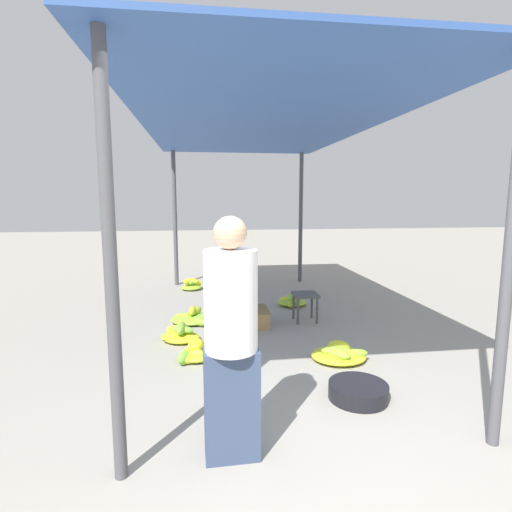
# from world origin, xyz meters

# --- Properties ---
(ground_plane) EXTENTS (40.00, 40.00, 0.00)m
(ground_plane) POSITION_xyz_m (0.00, 0.00, 0.00)
(ground_plane) COLOR gray
(ground_plane) RESTS_ON ground
(canopy_post_front_left) EXTENTS (0.08, 0.08, 2.64)m
(canopy_post_front_left) POSITION_xyz_m (-1.27, 0.30, 1.32)
(canopy_post_front_left) COLOR #4C4C51
(canopy_post_front_left) RESTS_ON ground
(canopy_post_front_right) EXTENTS (0.08, 0.08, 2.64)m
(canopy_post_front_right) POSITION_xyz_m (1.27, 0.30, 1.32)
(canopy_post_front_right) COLOR #4C4C51
(canopy_post_front_right) RESTS_ON ground
(canopy_post_back_left) EXTENTS (0.08, 0.08, 2.64)m
(canopy_post_back_left) POSITION_xyz_m (-1.27, 5.97, 1.32)
(canopy_post_back_left) COLOR #4C4C51
(canopy_post_back_left) RESTS_ON ground
(canopy_post_back_right) EXTENTS (0.08, 0.08, 2.64)m
(canopy_post_back_right) POSITION_xyz_m (1.27, 5.97, 1.32)
(canopy_post_back_right) COLOR #4C4C51
(canopy_post_back_right) RESTS_ON ground
(canopy_tarp) EXTENTS (2.95, 6.07, 0.04)m
(canopy_tarp) POSITION_xyz_m (0.00, 3.14, 2.66)
(canopy_tarp) COLOR #33569E
(canopy_tarp) RESTS_ON canopy_post_front_left
(vendor_foreground) EXTENTS (0.37, 0.35, 1.62)m
(vendor_foreground) POSITION_xyz_m (-0.57, 0.41, 0.84)
(vendor_foreground) COLOR #384766
(vendor_foreground) RESTS_ON ground
(stool) EXTENTS (0.34, 0.34, 0.40)m
(stool) POSITION_xyz_m (0.68, 3.27, 0.32)
(stool) COLOR #4C4C4C
(stool) RESTS_ON ground
(basin_black) EXTENTS (0.51, 0.51, 0.14)m
(basin_black) POSITION_xyz_m (0.57, 1.04, 0.07)
(basin_black) COLOR black
(basin_black) RESTS_ON ground
(banana_pile_left_0) EXTENTS (0.46, 0.47, 0.24)m
(banana_pile_left_0) POSITION_xyz_m (-0.86, 2.06, 0.08)
(banana_pile_left_0) COLOR yellow
(banana_pile_left_0) RESTS_ON ground
(banana_pile_left_1) EXTENTS (0.65, 0.59, 0.23)m
(banana_pile_left_1) POSITION_xyz_m (-0.89, 3.42, 0.07)
(banana_pile_left_1) COLOR #7AB536
(banana_pile_left_1) RESTS_ON ground
(banana_pile_left_2) EXTENTS (0.40, 0.42, 0.23)m
(banana_pile_left_2) POSITION_xyz_m (-0.96, 5.48, 0.11)
(banana_pile_left_2) COLOR yellow
(banana_pile_left_2) RESTS_ON ground
(banana_pile_left_3) EXTENTS (0.50, 0.38, 0.24)m
(banana_pile_left_3) POSITION_xyz_m (-1.05, 2.67, 0.09)
(banana_pile_left_3) COLOR yellow
(banana_pile_left_3) RESTS_ON ground
(banana_pile_right_0) EXTENTS (0.60, 0.52, 0.20)m
(banana_pile_right_0) POSITION_xyz_m (0.70, 1.85, 0.07)
(banana_pile_right_0) COLOR #94C032
(banana_pile_right_0) RESTS_ON ground
(banana_pile_right_1) EXTENTS (0.49, 0.47, 0.19)m
(banana_pile_right_1) POSITION_xyz_m (0.67, 4.09, 0.07)
(banana_pile_right_1) COLOR yellow
(banana_pile_right_1) RESTS_ON ground
(crate_near) EXTENTS (0.49, 0.49, 0.24)m
(crate_near) POSITION_xyz_m (-0.12, 3.16, 0.12)
(crate_near) COLOR #9E7A4C
(crate_near) RESTS_ON ground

